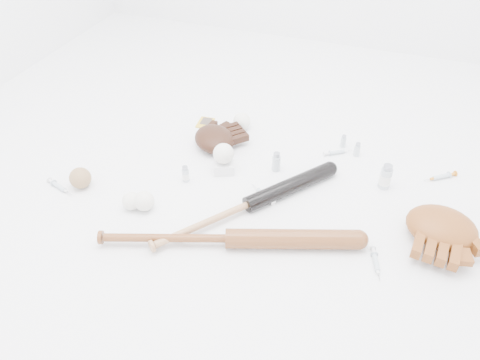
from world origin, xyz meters
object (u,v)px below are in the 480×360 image
(bat_wood, at_px, (229,239))
(pedestal, at_px, (224,166))
(glove_dark, at_px, (214,139))
(bat_dark, at_px, (249,204))

(bat_wood, relative_size, pedestal, 11.67)
(glove_dark, distance_m, pedestal, 0.17)
(glove_dark, xyz_separation_m, pedestal, (0.10, -0.14, -0.02))
(bat_dark, height_order, bat_wood, bat_wood)
(bat_wood, height_order, glove_dark, glove_dark)
(pedestal, bearing_deg, glove_dark, 125.08)
(bat_dark, relative_size, pedestal, 10.37)
(bat_wood, bearing_deg, glove_dark, 97.84)
(bat_wood, bearing_deg, pedestal, 94.46)
(glove_dark, height_order, pedestal, glove_dark)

